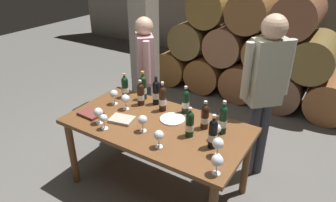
# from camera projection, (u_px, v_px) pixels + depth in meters

# --- Properties ---
(ground_plane) EXTENTS (14.00, 14.00, 0.00)m
(ground_plane) POSITION_uv_depth(u_px,v_px,m) (158.00, 186.00, 3.16)
(ground_plane) COLOR #66635E
(barrel_stack) EXTENTS (3.12, 0.90, 1.69)m
(barrel_stack) POSITION_uv_depth(u_px,v_px,m) (249.00, 51.00, 4.77)
(barrel_stack) COLOR brown
(barrel_stack) RESTS_ON ground_plane
(stone_pillar) EXTENTS (0.32, 0.32, 2.60)m
(stone_pillar) POSITION_uv_depth(u_px,v_px,m) (144.00, 18.00, 4.38)
(stone_pillar) COLOR gray
(stone_pillar) RESTS_ON ground_plane
(dining_table) EXTENTS (1.70, 0.90, 0.76)m
(dining_table) POSITION_uv_depth(u_px,v_px,m) (157.00, 132.00, 2.85)
(dining_table) COLOR brown
(dining_table) RESTS_ON ground_plane
(wine_bottle_0) EXTENTS (0.07, 0.07, 0.27)m
(wine_bottle_0) POSITION_uv_depth(u_px,v_px,m) (141.00, 94.00, 3.09)
(wine_bottle_0) COLOR black
(wine_bottle_0) RESTS_ON dining_table
(wine_bottle_1) EXTENTS (0.07, 0.07, 0.31)m
(wine_bottle_1) POSITION_uv_depth(u_px,v_px,m) (143.00, 87.00, 3.21)
(wine_bottle_1) COLOR #19381E
(wine_bottle_1) RESTS_ON dining_table
(wine_bottle_2) EXTENTS (0.07, 0.07, 0.28)m
(wine_bottle_2) POSITION_uv_depth(u_px,v_px,m) (125.00, 87.00, 3.25)
(wine_bottle_2) COLOR black
(wine_bottle_2) RESTS_ON dining_table
(wine_bottle_3) EXTENTS (0.07, 0.07, 0.31)m
(wine_bottle_3) POSITION_uv_depth(u_px,v_px,m) (156.00, 92.00, 3.10)
(wine_bottle_3) COLOR black
(wine_bottle_3) RESTS_ON dining_table
(wine_bottle_4) EXTENTS (0.07, 0.07, 0.28)m
(wine_bottle_4) POSITION_uv_depth(u_px,v_px,m) (186.00, 101.00, 2.94)
(wine_bottle_4) COLOR black
(wine_bottle_4) RESTS_ON dining_table
(wine_bottle_5) EXTENTS (0.07, 0.07, 0.30)m
(wine_bottle_5) POSITION_uv_depth(u_px,v_px,m) (213.00, 134.00, 2.43)
(wine_bottle_5) COLOR black
(wine_bottle_5) RESTS_ON dining_table
(wine_bottle_6) EXTENTS (0.07, 0.07, 0.31)m
(wine_bottle_6) POSITION_uv_depth(u_px,v_px,m) (223.00, 119.00, 2.61)
(wine_bottle_6) COLOR black
(wine_bottle_6) RESTS_ON dining_table
(wine_bottle_7) EXTENTS (0.07, 0.07, 0.28)m
(wine_bottle_7) POSITION_uv_depth(u_px,v_px,m) (190.00, 124.00, 2.58)
(wine_bottle_7) COLOR black
(wine_bottle_7) RESTS_ON dining_table
(wine_bottle_8) EXTENTS (0.07, 0.07, 0.27)m
(wine_bottle_8) POSITION_uv_depth(u_px,v_px,m) (205.00, 116.00, 2.69)
(wine_bottle_8) COLOR black
(wine_bottle_8) RESTS_ON dining_table
(wine_bottle_9) EXTENTS (0.07, 0.07, 0.31)m
(wine_bottle_9) POSITION_uv_depth(u_px,v_px,m) (163.00, 98.00, 2.98)
(wine_bottle_9) COLOR black
(wine_bottle_9) RESTS_ON dining_table
(wine_glass_0) EXTENTS (0.08, 0.08, 0.16)m
(wine_glass_0) POSITION_uv_depth(u_px,v_px,m) (143.00, 120.00, 2.65)
(wine_glass_0) COLOR white
(wine_glass_0) RESTS_ON dining_table
(wine_glass_1) EXTENTS (0.08, 0.08, 0.16)m
(wine_glass_1) POSITION_uv_depth(u_px,v_px,m) (98.00, 113.00, 2.77)
(wine_glass_1) COLOR white
(wine_glass_1) RESTS_ON dining_table
(wine_glass_2) EXTENTS (0.09, 0.09, 0.16)m
(wine_glass_2) POSITION_uv_depth(u_px,v_px,m) (125.00, 99.00, 3.01)
(wine_glass_2) COLOR white
(wine_glass_2) RESTS_ON dining_table
(wine_glass_3) EXTENTS (0.08, 0.08, 0.15)m
(wine_glass_3) POSITION_uv_depth(u_px,v_px,m) (216.00, 129.00, 2.53)
(wine_glass_3) COLOR white
(wine_glass_3) RESTS_ON dining_table
(wine_glass_4) EXTENTS (0.09, 0.09, 0.16)m
(wine_glass_4) POSITION_uv_depth(u_px,v_px,m) (217.00, 161.00, 2.14)
(wine_glass_4) COLOR white
(wine_glass_4) RESTS_ON dining_table
(wine_glass_5) EXTENTS (0.08, 0.08, 0.16)m
(wine_glass_5) POSITION_uv_depth(u_px,v_px,m) (159.00, 136.00, 2.44)
(wine_glass_5) COLOR white
(wine_glass_5) RESTS_ON dining_table
(wine_glass_6) EXTENTS (0.09, 0.09, 0.16)m
(wine_glass_6) POSITION_uv_depth(u_px,v_px,m) (114.00, 94.00, 3.11)
(wine_glass_6) COLOR white
(wine_glass_6) RESTS_ON dining_table
(wine_glass_7) EXTENTS (0.07, 0.07, 0.15)m
(wine_glass_7) POSITION_uv_depth(u_px,v_px,m) (104.00, 119.00, 2.69)
(wine_glass_7) COLOR white
(wine_glass_7) RESTS_ON dining_table
(wine_glass_8) EXTENTS (0.09, 0.09, 0.16)m
(wine_glass_8) POSITION_uv_depth(u_px,v_px,m) (218.00, 144.00, 2.33)
(wine_glass_8) COLOR white
(wine_glass_8) RESTS_ON dining_table
(tasting_notebook) EXTENTS (0.25, 0.20, 0.03)m
(tasting_notebook) POSITION_uv_depth(u_px,v_px,m) (122.00, 119.00, 2.85)
(tasting_notebook) COLOR #B2A893
(tasting_notebook) RESTS_ON dining_table
(leather_ledger) EXTENTS (0.23, 0.17, 0.03)m
(leather_ledger) POSITION_uv_depth(u_px,v_px,m) (91.00, 114.00, 2.95)
(leather_ledger) COLOR brown
(leather_ledger) RESTS_ON dining_table
(serving_plate) EXTENTS (0.24, 0.24, 0.01)m
(serving_plate) POSITION_uv_depth(u_px,v_px,m) (172.00, 119.00, 2.87)
(serving_plate) COLOR white
(serving_plate) RESTS_ON dining_table
(sommelier_presenting) EXTENTS (0.37, 0.37, 1.72)m
(sommelier_presenting) POSITION_uv_depth(u_px,v_px,m) (265.00, 85.00, 2.89)
(sommelier_presenting) COLOR #383842
(sommelier_presenting) RESTS_ON ground_plane
(taster_seated_left) EXTENTS (0.36, 0.39, 1.54)m
(taster_seated_left) POSITION_uv_depth(u_px,v_px,m) (146.00, 70.00, 3.58)
(taster_seated_left) COLOR #383842
(taster_seated_left) RESTS_ON ground_plane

